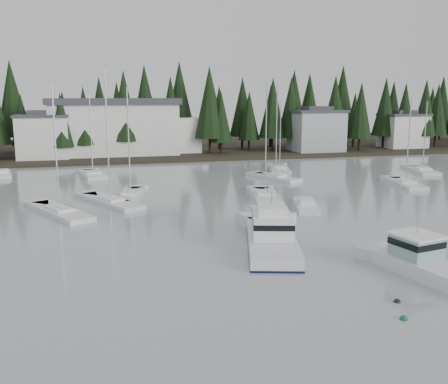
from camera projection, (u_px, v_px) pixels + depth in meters
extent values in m
plane|color=gray|center=(323.00, 369.00, 21.72)|extent=(260.00, 260.00, 0.00)
cube|color=black|center=(135.00, 149.00, 113.86)|extent=(240.00, 54.00, 1.00)
cube|color=silver|center=(43.00, 138.00, 91.46)|extent=(9.00, 7.00, 7.50)
cube|color=#38383D|center=(42.00, 116.00, 90.71)|extent=(9.54, 7.42, 0.50)
cube|color=#38383D|center=(42.00, 113.00, 90.60)|extent=(4.95, 3.85, 0.80)
cube|color=#999EA0|center=(316.00, 132.00, 103.96)|extent=(10.00, 8.00, 8.00)
cube|color=#38383D|center=(317.00, 111.00, 103.16)|extent=(10.60, 8.48, 0.50)
cube|color=#38383D|center=(317.00, 108.00, 103.05)|extent=(5.50, 4.40, 0.80)
cube|color=silver|center=(403.00, 132.00, 111.45)|extent=(9.00, 7.00, 7.00)
cube|color=#38383D|center=(404.00, 115.00, 110.75)|extent=(9.54, 7.42, 0.50)
cube|color=#38383D|center=(404.00, 112.00, 110.64)|extent=(4.95, 3.85, 0.80)
cube|color=silver|center=(115.00, 129.00, 97.32)|extent=(24.00, 10.00, 10.00)
cube|color=#38383D|center=(113.00, 101.00, 96.33)|extent=(25.00, 11.00, 1.20)
cube|color=silver|center=(174.00, 135.00, 102.51)|extent=(10.00, 8.00, 7.00)
cube|color=silver|center=(271.00, 245.00, 39.25)|extent=(6.79, 12.35, 1.72)
cube|color=black|center=(271.00, 247.00, 39.27)|extent=(6.85, 12.41, 0.24)
cube|color=white|center=(271.00, 223.00, 39.52)|extent=(4.58, 6.73, 1.56)
cube|color=black|center=(271.00, 218.00, 39.45)|extent=(4.67, 6.80, 0.43)
cube|color=white|center=(272.00, 209.00, 39.31)|extent=(2.96, 3.56, 0.70)
cylinder|color=#A5A8AD|center=(272.00, 198.00, 39.15)|extent=(0.10, 0.10, 1.18)
cube|color=silver|center=(436.00, 277.00, 32.51)|extent=(4.75, 9.33, 1.45)
cube|color=silver|center=(437.00, 265.00, 32.37)|extent=(4.66, 9.14, 0.13)
cube|color=#7CA398|center=(416.00, 247.00, 33.79)|extent=(3.02, 3.11, 1.56)
cube|color=white|center=(417.00, 235.00, 33.64)|extent=(3.39, 3.52, 0.13)
cube|color=black|center=(417.00, 242.00, 33.73)|extent=(3.08, 3.16, 0.44)
cylinder|color=#A5A8AD|center=(418.00, 221.00, 33.46)|extent=(0.08, 0.08, 1.78)
cube|color=silver|center=(60.00, 214.00, 50.43)|extent=(7.19, 10.85, 1.05)
cube|color=white|center=(59.00, 208.00, 50.31)|extent=(3.30, 4.11, 0.30)
cylinder|color=#A5A8AD|center=(56.00, 148.00, 49.18)|extent=(0.14, 0.14, 12.33)
cube|color=silver|center=(405.00, 186.00, 66.74)|extent=(4.42, 9.02, 1.05)
cube|color=white|center=(406.00, 181.00, 66.62)|extent=(2.45, 3.27, 0.30)
cylinder|color=#A5A8AD|center=(409.00, 140.00, 65.60)|extent=(0.14, 0.14, 11.08)
cube|color=silver|center=(276.00, 179.00, 71.68)|extent=(5.50, 8.78, 1.05)
cube|color=white|center=(276.00, 175.00, 71.56)|extent=(2.69, 3.32, 0.30)
cylinder|color=#A5A8AD|center=(277.00, 131.00, 70.37)|extent=(0.14, 0.14, 12.95)
cube|color=silver|center=(280.00, 171.00, 80.37)|extent=(5.22, 9.37, 1.05)
cube|color=white|center=(280.00, 167.00, 80.25)|extent=(2.78, 3.47, 0.30)
cylinder|color=#A5A8AD|center=(280.00, 134.00, 79.26)|extent=(0.14, 0.14, 10.76)
cube|color=silver|center=(265.00, 198.00, 58.66)|extent=(4.61, 9.04, 1.05)
cube|color=white|center=(265.00, 192.00, 58.54)|extent=(2.57, 3.29, 0.30)
cylinder|color=#A5A8AD|center=(266.00, 139.00, 57.37)|extent=(0.14, 0.14, 12.75)
cube|color=silver|center=(93.00, 176.00, 74.48)|extent=(4.24, 8.88, 1.05)
cube|color=white|center=(93.00, 172.00, 74.36)|extent=(2.47, 3.19, 0.30)
cylinder|color=#A5A8AD|center=(91.00, 133.00, 73.26)|extent=(0.14, 0.14, 11.87)
cube|color=silver|center=(422.00, 172.00, 78.47)|extent=(4.97, 8.70, 1.05)
cube|color=white|center=(422.00, 168.00, 78.35)|extent=(2.69, 3.23, 0.30)
cylinder|color=#A5A8AD|center=(425.00, 135.00, 77.38)|extent=(0.14, 0.14, 10.53)
cube|color=silver|center=(131.00, 198.00, 58.77)|extent=(4.46, 9.34, 1.05)
cube|color=white|center=(131.00, 192.00, 58.65)|extent=(2.46, 3.37, 0.30)
cylinder|color=#A5A8AD|center=(129.00, 141.00, 57.52)|extent=(0.14, 0.14, 12.25)
cube|color=silver|center=(110.00, 204.00, 55.34)|extent=(7.09, 10.84, 1.05)
cube|color=white|center=(110.00, 198.00, 55.22)|extent=(3.25, 4.10, 0.30)
cylinder|color=#A5A8AD|center=(107.00, 136.00, 53.93)|extent=(0.14, 0.14, 13.98)
cube|color=silver|center=(306.00, 208.00, 52.94)|extent=(4.15, 7.15, 0.90)
cube|color=white|center=(306.00, 202.00, 52.81)|extent=(2.08, 2.53, 0.55)
cube|color=silver|center=(4.00, 176.00, 74.43)|extent=(3.20, 6.62, 0.90)
cube|color=white|center=(3.00, 171.00, 74.30)|extent=(1.81, 2.25, 0.55)
sphere|color=#145933|center=(404.00, 319.00, 26.55)|extent=(0.46, 0.46, 0.46)
sphere|color=black|center=(397.00, 302.00, 28.79)|extent=(0.40, 0.40, 0.40)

